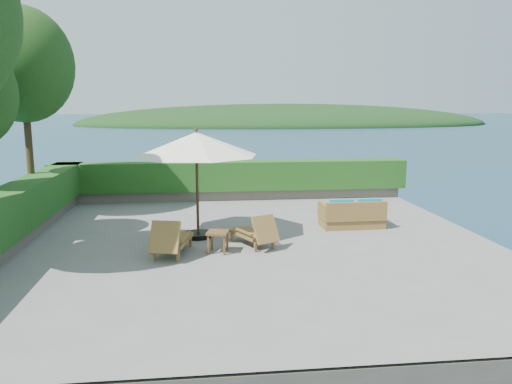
{
  "coord_description": "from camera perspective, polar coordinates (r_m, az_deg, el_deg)",
  "views": [
    {
      "loc": [
        -1.12,
        -11.77,
        3.35
      ],
      "look_at": [
        0.3,
        0.8,
        1.1
      ],
      "focal_mm": 35.0,
      "sensor_mm": 36.0,
      "label": 1
    }
  ],
  "objects": [
    {
      "name": "tree_far",
      "position": [
        15.78,
        -25.13,
        12.99
      ],
      "size": [
        2.8,
        2.8,
        6.03
      ],
      "color": "#3E2D17",
      "rests_on": "ground"
    },
    {
      "name": "foundation",
      "position": [
        12.8,
        -0.95,
        -12.42
      ],
      "size": [
        12.0,
        12.0,
        3.0
      ],
      "primitive_type": "cube",
      "color": "#544C43",
      "rests_on": "ocean"
    },
    {
      "name": "hedge_far",
      "position": [
        17.59,
        -2.73,
        1.9
      ],
      "size": [
        12.4,
        0.9,
        1.0
      ],
      "primitive_type": "cube",
      "color": "#134112",
      "rests_on": "planter_wall_far"
    },
    {
      "name": "hedge_left",
      "position": [
        12.84,
        -26.73,
        -2.24
      ],
      "size": [
        0.9,
        12.4,
        1.0
      ],
      "primitive_type": "cube",
      "color": "#134112",
      "rests_on": "planter_wall_left"
    },
    {
      "name": "side_table",
      "position": [
        11.38,
        -4.39,
        -4.93
      ],
      "size": [
        0.56,
        0.56,
        0.5
      ],
      "rotation": [
        0.0,
        0.0,
        -0.24
      ],
      "color": "brown",
      "rests_on": "ground"
    },
    {
      "name": "ocean",
      "position": [
        13.42,
        -0.94,
        -18.15
      ],
      "size": [
        600.0,
        600.0,
        0.0
      ],
      "primitive_type": "plane",
      "color": "#163045",
      "rests_on": "ground"
    },
    {
      "name": "patio_umbrella",
      "position": [
        12.41,
        -6.83,
        5.33
      ],
      "size": [
        3.66,
        3.66,
        2.77
      ],
      "rotation": [
        0.0,
        0.0,
        0.21
      ],
      "color": "black",
      "rests_on": "ground"
    },
    {
      "name": "planter_wall_left",
      "position": [
        12.99,
        -26.5,
        -5.13
      ],
      "size": [
        0.6,
        12.0,
        0.36
      ],
      "primitive_type": "cube",
      "color": "#6E6658",
      "rests_on": "ground"
    },
    {
      "name": "planter_wall_far",
      "position": [
        17.7,
        -2.71,
        -0.25
      ],
      "size": [
        12.0,
        0.6,
        0.36
      ],
      "primitive_type": "cube",
      "color": "#6E6658",
      "rests_on": "ground"
    },
    {
      "name": "ground",
      "position": [
        12.29,
        -0.98,
        -5.73
      ],
      "size": [
        12.0,
        12.0,
        0.0
      ],
      "primitive_type": "plane",
      "color": "slate",
      "rests_on": "ground"
    },
    {
      "name": "lounge_right",
      "position": [
        11.84,
        -0.11,
        -4.64
      ],
      "size": [
        1.15,
        1.52,
        0.82
      ],
      "rotation": [
        0.0,
        0.0,
        0.47
      ],
      "color": "olive",
      "rests_on": "ground"
    },
    {
      "name": "lounge_left",
      "position": [
        11.3,
        -9.67,
        -5.36
      ],
      "size": [
        0.94,
        1.63,
        0.88
      ],
      "rotation": [
        0.0,
        0.0,
        -0.22
      ],
      "color": "olive",
      "rests_on": "ground"
    },
    {
      "name": "offshore_island",
      "position": [
        154.14,
        3.34,
        7.71
      ],
      "size": [
        126.0,
        57.6,
        12.6
      ],
      "primitive_type": "ellipsoid",
      "color": "black",
      "rests_on": "ocean"
    },
    {
      "name": "wicker_loveseat",
      "position": [
        13.9,
        10.94,
        -2.67
      ],
      "size": [
        1.72,
        0.9,
        0.83
      ],
      "rotation": [
        0.0,
        0.0,
        0.02
      ],
      "color": "olive",
      "rests_on": "ground"
    }
  ]
}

